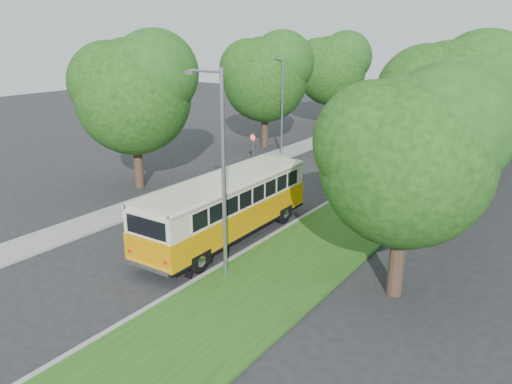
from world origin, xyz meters
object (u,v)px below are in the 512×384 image
Objects in this scene: car_silver at (351,167)px; lamppost_far at (281,103)px; car_blue at (383,152)px; car_grey at (412,141)px; lamppost_near at (222,169)px; car_white at (348,168)px; vintage_bus at (226,209)px.

lamppost_far is at bearing 156.58° from car_silver.
car_blue is 0.90× the size of car_grey.
car_blue is (-1.76, 21.51, -3.67)m from lamppost_near.
lamppost_near reaches higher than car_silver.
lamppost_near is 16.23m from car_white.
vintage_bus is at bearing -88.72° from car_blue.
car_blue is at bearing 81.37° from car_silver.
lamppost_near reaches higher than vintage_bus.
vintage_bus is at bearing -102.17° from car_grey.
lamppost_far reaches higher than car_grey.
lamppost_near is 21.89m from car_blue.
lamppost_far is 8.04m from car_silver.
car_white is at bearing 87.95° from vintage_bus.
vintage_bus is (-2.19, 3.02, -2.88)m from lamppost_near.
car_silver is 0.69× the size of car_grey.
car_grey reaches higher than car_white.
lamppost_far is 11.52m from car_grey.
car_silver is 5.19m from car_blue.
car_silver is 10.08m from car_grey.
car_white is 0.90× the size of car_blue.
car_grey is (0.55, 4.86, 0.05)m from car_blue.
car_white is at bearing 96.96° from lamppost_near.
lamppost_far is at bearing 162.94° from car_white.
car_grey is at bearing 90.97° from car_white.
car_blue reaches higher than car_silver.
lamppost_near is 26.65m from car_grey.
lamppost_far reaches higher than car_white.
vintage_bus reaches higher than car_white.
car_grey reaches higher than car_blue.
car_white is 10.70m from car_grey.
lamppost_far is at bearing 112.65° from vintage_bus.
lamppost_far is 8.26m from car_white.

